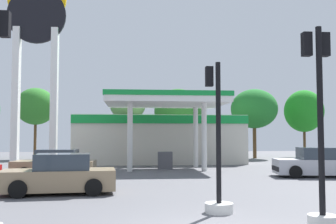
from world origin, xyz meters
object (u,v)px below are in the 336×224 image
station_pole_sign (36,44)px  tree_4 (254,109)px  tree_3 (178,111)px  tree_1 (36,107)px  traffic_signal_0 (320,151)px  traffic_signal_1 (218,170)px  car_1 (55,165)px  car_3 (317,163)px  tree_5 (304,111)px  car_2 (59,176)px  tree_2 (128,106)px

station_pole_sign → tree_4: size_ratio=1.88×
tree_3 → tree_4: 7.39m
tree_1 → tree_4: (20.39, -0.63, -0.13)m
traffic_signal_0 → tree_3: tree_3 is taller
traffic_signal_1 → tree_1: size_ratio=0.65×
car_1 → traffic_signal_0: traffic_signal_0 is taller
car_1 → traffic_signal_0: size_ratio=0.88×
car_3 → tree_4: bearing=83.1°
car_1 → tree_5: bearing=39.6°
traffic_signal_1 → traffic_signal_0: bearing=-46.2°
station_pole_sign → car_2: bearing=-71.5°
car_1 → tree_2: bearing=77.4°
car_2 → tree_5: tree_5 is taller
car_3 → tree_1: (-18.37, 17.26, 4.12)m
tree_2 → tree_4: size_ratio=0.94×
station_pole_sign → car_1: (1.96, -3.84, -7.06)m
traffic_signal_1 → tree_5: (14.90, 27.15, 3.43)m
traffic_signal_0 → tree_3: bearing=89.5°
car_2 → tree_3: tree_3 is taller
tree_3 → tree_5: size_ratio=1.01×
car_2 → tree_3: size_ratio=0.63×
tree_4 → car_3: bearing=-96.9°
car_3 → tree_5: (7.65, 18.21, 3.91)m
tree_5 → tree_1: bearing=-177.9°
tree_3 → tree_5: (12.64, -0.75, 0.04)m
tree_1 → tree_4: size_ratio=0.99×
car_1 → tree_2: 16.70m
station_pole_sign → tree_2: 13.44m
car_2 → car_3: car_3 is taller
car_3 → tree_2: (-9.95, 16.50, 4.17)m
tree_1 → tree_5: size_ratio=0.97×
tree_5 → tree_4: bearing=-164.3°
traffic_signal_1 → car_3: bearing=50.9°
station_pole_sign → car_2: 12.20m
tree_1 → traffic_signal_1: bearing=-67.0°
station_pole_sign → car_2: size_ratio=2.91×
tree_4 → car_2: bearing=-123.6°
car_2 → tree_4: size_ratio=0.65×
car_1 → tree_4: size_ratio=0.63×
car_1 → car_3: car_3 is taller
car_3 → tree_2: size_ratio=0.72×
traffic_signal_0 → traffic_signal_1: 2.92m
traffic_signal_0 → tree_5: size_ratio=0.70×
tree_5 → car_3: bearing=-112.8°
tree_3 → car_2: bearing=-107.0°
station_pole_sign → traffic_signal_0: bearing=-56.8°
station_pole_sign → tree_3: bearing=54.0°
traffic_signal_1 → tree_2: 25.84m
tree_1 → tree_2: bearing=-5.2°
traffic_signal_1 → tree_1: bearing=113.0°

